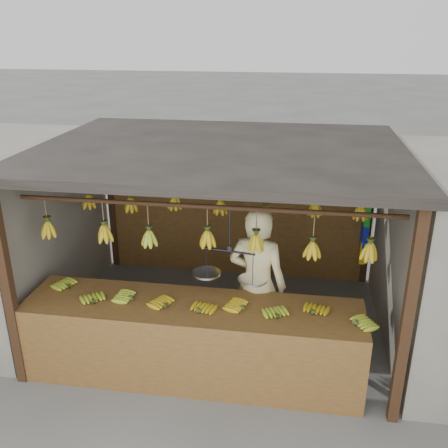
# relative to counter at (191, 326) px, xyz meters

# --- Properties ---
(ground) EXTENTS (80.00, 80.00, 0.00)m
(ground) POSITION_rel_counter_xyz_m (0.12, 1.24, -0.72)
(ground) COLOR #5B5B57
(stall) EXTENTS (4.30, 3.30, 2.40)m
(stall) POSITION_rel_counter_xyz_m (0.12, 1.56, 1.26)
(stall) COLOR black
(stall) RESTS_ON ground
(counter) EXTENTS (3.72, 0.84, 0.96)m
(counter) POSITION_rel_counter_xyz_m (0.00, 0.00, 0.00)
(counter) COLOR brown
(counter) RESTS_ON ground
(hanging_bananas) EXTENTS (3.60, 2.25, 0.39)m
(hanging_bananas) POSITION_rel_counter_xyz_m (0.11, 1.24, 0.91)
(hanging_bananas) COLOR #AE9012
(hanging_bananas) RESTS_ON ground
(balance_scale) EXTENTS (0.80, 0.37, 0.79)m
(balance_scale) POSITION_rel_counter_xyz_m (0.38, 0.24, 0.54)
(balance_scale) COLOR black
(balance_scale) RESTS_ON ground
(vendor) EXTENTS (0.76, 0.59, 1.87)m
(vendor) POSITION_rel_counter_xyz_m (0.65, 0.64, 0.22)
(vendor) COLOR beige
(vendor) RESTS_ON ground
(bag_bundles) EXTENTS (0.08, 0.26, 1.25)m
(bag_bundles) POSITION_rel_counter_xyz_m (2.06, 2.59, 0.30)
(bag_bundles) COLOR red
(bag_bundles) RESTS_ON ground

